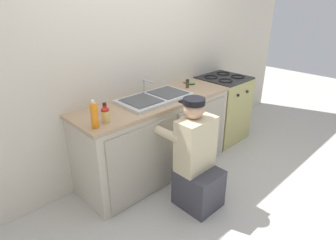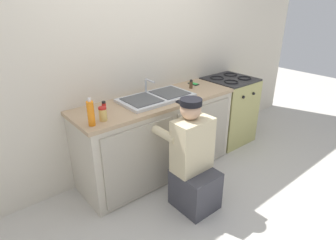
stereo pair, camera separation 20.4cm
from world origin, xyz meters
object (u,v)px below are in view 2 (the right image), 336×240
stove_range (228,110)px  spice_bottle_pepper (191,84)px  sink_double_basin (156,97)px  soap_bottle_orange (91,113)px  condiment_jar (103,114)px  spice_bottle_red (104,107)px  plumber_person (193,164)px  cell_phone (193,84)px

stove_range → spice_bottle_pepper: size_ratio=8.83×
sink_double_basin → soap_bottle_orange: 0.86m
sink_double_basin → stove_range: size_ratio=0.86×
soap_bottle_orange → stove_range: bearing=5.1°
stove_range → condiment_jar: condiment_jar is taller
stove_range → spice_bottle_red: (-1.86, 0.03, 0.50)m
spice_bottle_pepper → spice_bottle_red: bearing=-179.7°
sink_double_basin → plumber_person: 0.85m
sink_double_basin → condiment_jar: 0.73m
condiment_jar → cell_phone: condiment_jar is taller
plumber_person → soap_bottle_orange: soap_bottle_orange is taller
sink_double_basin → stove_range: (1.26, -0.00, -0.47)m
soap_bottle_orange → spice_bottle_red: bearing=43.3°
spice_bottle_pepper → soap_bottle_orange: bearing=-170.9°
condiment_jar → spice_bottle_red: bearing=59.9°
sink_double_basin → spice_bottle_pepper: 0.56m
plumber_person → spice_bottle_red: plumber_person is taller
spice_bottle_pepper → spice_bottle_red: 1.16m
plumber_person → spice_bottle_pepper: size_ratio=10.52×
spice_bottle_pepper → cell_phone: size_ratio=0.75×
plumber_person → soap_bottle_orange: size_ratio=4.42×
stove_range → spice_bottle_red: bearing=179.0°
spice_bottle_pepper → spice_bottle_red: (-1.16, -0.01, 0.00)m
spice_bottle_pepper → cell_phone: spice_bottle_pepper is taller
cell_phone → plumber_person: bearing=-133.6°
stove_range → spice_bottle_pepper: 0.86m
soap_bottle_orange → cell_phone: size_ratio=1.79×
stove_range → cell_phone: size_ratio=6.62×
plumber_person → condiment_jar: size_ratio=8.63×
sink_double_basin → condiment_jar: sink_double_basin is taller
spice_bottle_red → soap_bottle_orange: bearing=-136.7°
plumber_person → condiment_jar: bearing=138.3°
plumber_person → spice_bottle_pepper: (0.66, 0.74, 0.50)m
sink_double_basin → spice_bottle_red: bearing=177.1°
spice_bottle_pepper → spice_bottle_red: same height
plumber_person → spice_bottle_red: (-0.51, 0.73, 0.50)m
sink_double_basin → spice_bottle_red: size_ratio=7.62×
plumber_person → spice_bottle_pepper: bearing=48.3°
spice_bottle_pepper → soap_bottle_orange: size_ratio=0.42×
stove_range → spice_bottle_red: 1.93m
stove_range → plumber_person: plumber_person is taller
sink_double_basin → cell_phone: sink_double_basin is taller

